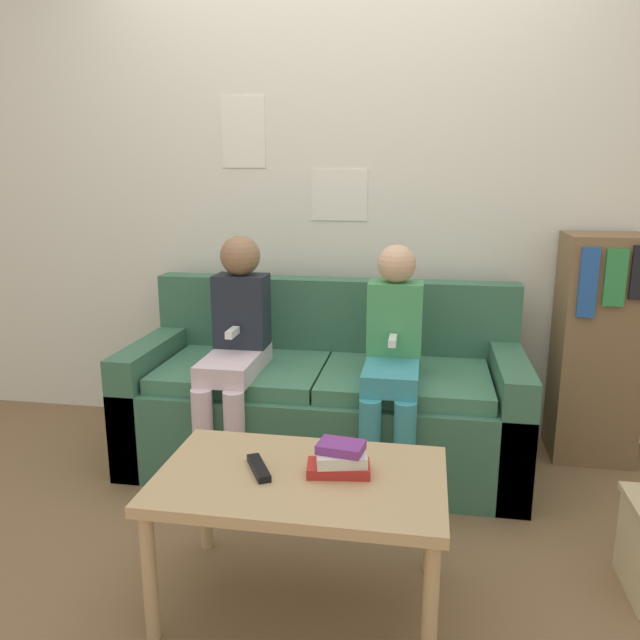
% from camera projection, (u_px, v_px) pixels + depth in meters
% --- Properties ---
extents(ground_plane, '(10.00, 10.00, 0.00)m').
position_uv_depth(ground_plane, '(305.00, 511.00, 2.59)').
color(ground_plane, brown).
extents(wall_back, '(8.00, 0.06, 2.60)m').
position_uv_depth(wall_back, '(340.00, 186.00, 3.22)').
color(wall_back, silver).
rests_on(wall_back, ground_plane).
extents(couch, '(1.83, 0.77, 0.85)m').
position_uv_depth(couch, '(325.00, 402.00, 3.00)').
color(couch, '#38664C').
rests_on(couch, ground_plane).
extents(coffee_table, '(0.90, 0.55, 0.45)m').
position_uv_depth(coffee_table, '(301.00, 490.00, 1.95)').
color(coffee_table, tan).
rests_on(coffee_table, ground_plane).
extents(person_left, '(0.24, 0.53, 1.09)m').
position_uv_depth(person_left, '(235.00, 342.00, 2.81)').
color(person_left, silver).
rests_on(person_left, ground_plane).
extents(person_right, '(0.24, 0.53, 1.06)m').
position_uv_depth(person_right, '(393.00, 355.00, 2.69)').
color(person_right, teal).
rests_on(person_right, ground_plane).
extents(tv_remote, '(0.12, 0.17, 0.02)m').
position_uv_depth(tv_remote, '(259.00, 468.00, 1.96)').
color(tv_remote, black).
rests_on(tv_remote, coffee_table).
extents(book_stack, '(0.21, 0.14, 0.10)m').
position_uv_depth(book_stack, '(340.00, 459.00, 1.94)').
color(book_stack, red).
rests_on(book_stack, coffee_table).
extents(bookshelf, '(0.37, 0.34, 1.09)m').
position_uv_depth(bookshelf, '(597.00, 348.00, 2.98)').
color(bookshelf, brown).
rests_on(bookshelf, ground_plane).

